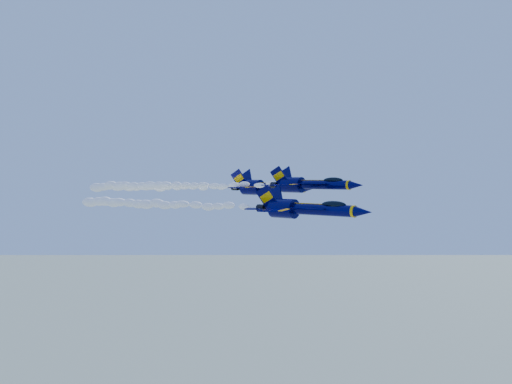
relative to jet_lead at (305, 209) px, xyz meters
The scene contains 6 objects.
jet_lead is the anchor object (origin of this frame).
smoke_trail_jet_lead 32.52m from the jet_lead, behind, with size 49.23×2.21×1.99m, color white.
jet_second 9.87m from the jet_lead, 119.28° to the left, with size 16.72×13.71×6.21m.
smoke_trail_jet_second 37.31m from the jet_lead, 167.42° to the left, with size 49.23×2.00×1.80m, color white.
jet_third 20.80m from the jet_lead, 143.24° to the left, with size 18.50×15.18×6.87m.
smoke_trail_jet_third 50.62m from the jet_lead, 165.88° to the left, with size 49.23×2.21×1.99m, color white.
Camera 1 is at (54.29, -69.43, 153.76)m, focal length 35.00 mm.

